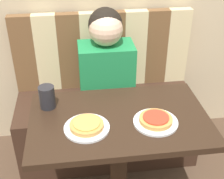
% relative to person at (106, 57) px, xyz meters
% --- Properties ---
extents(booth_seat, '(1.30, 0.52, 0.49)m').
position_rel_person_xyz_m(booth_seat, '(0.00, -0.01, -0.58)').
color(booth_seat, '#382319').
rests_on(booth_seat, ground_plane).
extents(booth_backrest, '(1.30, 0.07, 0.58)m').
position_rel_person_xyz_m(booth_backrest, '(0.00, 0.22, -0.05)').
color(booth_backrest, brown).
rests_on(booth_backrest, booth_seat).
extents(dining_table, '(0.94, 0.59, 0.76)m').
position_rel_person_xyz_m(dining_table, '(0.00, -0.59, -0.19)').
color(dining_table, black).
rests_on(dining_table, ground_plane).
extents(person, '(0.37, 0.26, 0.67)m').
position_rel_person_xyz_m(person, '(0.00, 0.00, 0.00)').
color(person, '#1E8447').
rests_on(person, booth_seat).
extents(plate_left, '(0.23, 0.23, 0.01)m').
position_rel_person_xyz_m(plate_left, '(-0.18, -0.66, -0.06)').
color(plate_left, white).
rests_on(plate_left, dining_table).
extents(plate_right, '(0.23, 0.23, 0.01)m').
position_rel_person_xyz_m(plate_right, '(0.18, -0.66, -0.06)').
color(plate_right, white).
rests_on(plate_right, dining_table).
extents(pizza_left, '(0.17, 0.17, 0.03)m').
position_rel_person_xyz_m(pizza_left, '(-0.18, -0.66, -0.04)').
color(pizza_left, '#C68E47').
rests_on(pizza_left, plate_left).
extents(pizza_right, '(0.17, 0.17, 0.03)m').
position_rel_person_xyz_m(pizza_right, '(0.18, -0.66, -0.04)').
color(pizza_right, '#C68E47').
rests_on(pizza_right, plate_right).
extents(drinking_cup, '(0.09, 0.09, 0.13)m').
position_rel_person_xyz_m(drinking_cup, '(-0.37, -0.44, -0.00)').
color(drinking_cup, '#232328').
rests_on(drinking_cup, dining_table).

